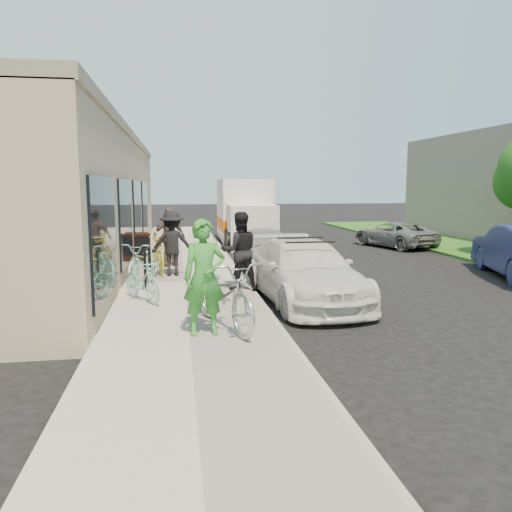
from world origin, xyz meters
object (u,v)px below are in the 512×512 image
sandwich_board (141,247)px  cruiser_bike_c (158,253)px  woman_rider (204,277)px  bystander_b (169,237)px  far_car_gray (394,234)px  cruiser_bike_b (144,262)px  bystander_a (172,243)px  sedan_white (304,271)px  tandem_bike (225,293)px  man_standing (240,251)px  bike_rack (147,263)px  cruiser_bike_a (142,280)px  sedan_silver (266,247)px  moving_truck (245,215)px

sandwich_board → cruiser_bike_c: size_ratio=0.48×
woman_rider → bystander_b: bearing=90.2°
far_car_gray → cruiser_bike_c: bearing=14.5°
woman_rider → cruiser_bike_b: bearing=99.7°
bystander_a → sedan_white: bearing=134.4°
sedan_white → tandem_bike: 3.02m
bystander_a → man_standing: bearing=125.5°
bike_rack → far_car_gray: (9.63, 7.43, -0.18)m
far_car_gray → woman_rider: bearing=37.3°
man_standing → bystander_a: 2.61m
tandem_bike → bystander_b: (-1.02, 6.74, 0.29)m
cruiser_bike_a → bystander_a: size_ratio=0.85×
sandwich_board → bike_rack: bearing=-95.7°
cruiser_bike_c → bystander_b: (0.29, 1.12, 0.31)m
far_car_gray → bystander_b: bearing=9.9°
tandem_bike → man_standing: size_ratio=1.24×
sedan_silver → man_standing: (-1.32, -3.96, 0.42)m
sedan_silver → cruiser_bike_a: 5.92m
cruiser_bike_b → bystander_a: (0.69, 0.79, 0.36)m
man_standing → bystander_b: bearing=-69.5°
sandwich_board → moving_truck: moving_truck is taller
moving_truck → far_car_gray: 6.44m
sandwich_board → cruiser_bike_b: 3.51m
bike_rack → bystander_b: bystander_b is taller
woman_rider → bystander_a: 5.52m
sandwich_board → far_car_gray: 10.62m
sandwich_board → cruiser_bike_b: size_ratio=0.47×
sedan_white → woman_rider: size_ratio=2.54×
tandem_bike → cruiser_bike_a: size_ratio=1.53×
tandem_bike → cruiser_bike_a: tandem_bike is taller
sedan_silver → cruiser_bike_a: size_ratio=2.52×
cruiser_bike_c → moving_truck: bearing=56.5°
bike_rack → tandem_bike: tandem_bike is taller
man_standing → bystander_b: (-1.65, 3.68, -0.03)m
bike_rack → sedan_white: size_ratio=0.20×
sedan_silver → woman_rider: size_ratio=1.98×
sandwich_board → cruiser_bike_b: (0.32, -3.50, 0.04)m
sedan_white → cruiser_bike_c: 4.65m
sedan_white → bystander_a: 4.07m
cruiser_bike_c → cruiser_bike_b: bearing=-113.3°
sedan_white → tandem_bike: size_ratio=2.12×
sandwich_board → sedan_silver: bearing=-24.3°
bystander_b → cruiser_bike_c: bearing=-130.0°
sandwich_board → bystander_b: (0.90, -1.13, 0.41)m
moving_truck → cruiser_bike_a: moving_truck is taller
sedan_silver → woman_rider: 7.71m
sedan_white → cruiser_bike_a: bearing=177.3°
sandwich_board → cruiser_bike_c: cruiser_bike_c is taller
tandem_bike → far_car_gray: bearing=36.3°
sedan_white → bystander_b: size_ratio=2.72×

